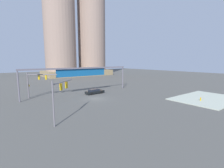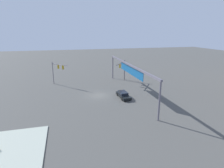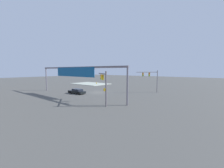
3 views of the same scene
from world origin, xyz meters
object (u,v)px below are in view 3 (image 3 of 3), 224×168
(traffic_signal_opposite_side, at_px, (151,77))
(fire_hydrant_on_curb, at_px, (97,83))
(sedan_car_approaching, at_px, (77,91))
(traffic_signal_near_corner, at_px, (104,82))

(traffic_signal_opposite_side, xyz_separation_m, fire_hydrant_on_curb, (26.35, -6.44, -3.58))
(sedan_car_approaching, relative_size, fire_hydrant_on_curb, 6.87)
(fire_hydrant_on_curb, bearing_deg, traffic_signal_opposite_side, 166.27)
(traffic_signal_near_corner, xyz_separation_m, fire_hydrant_on_curb, (25.62, -23.54, -3.39))
(traffic_signal_opposite_side, xyz_separation_m, sedan_car_approaching, (13.35, 13.20, -3.49))
(traffic_signal_opposite_side, distance_m, fire_hydrant_on_curb, 27.36)
(sedan_car_approaching, bearing_deg, traffic_signal_opposite_side, -137.90)
(traffic_signal_opposite_side, bearing_deg, traffic_signal_near_corner, 44.34)
(traffic_signal_opposite_side, bearing_deg, sedan_car_approaching, 1.43)
(traffic_signal_near_corner, bearing_deg, traffic_signal_opposite_side, -56.45)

